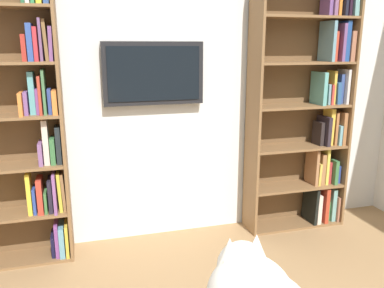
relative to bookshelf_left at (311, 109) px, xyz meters
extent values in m
cube|color=silver|center=(1.31, -0.17, 0.29)|extent=(4.52, 0.06, 2.70)
cube|color=brown|center=(-0.31, 0.02, 0.03)|extent=(0.02, 0.28, 2.19)
cube|color=brown|center=(0.55, 0.02, 0.03)|extent=(0.02, 0.28, 2.19)
cube|color=brown|center=(0.12, -0.11, 0.03)|extent=(0.89, 0.01, 2.19)
cube|color=brown|center=(0.12, 0.02, -1.05)|extent=(0.84, 0.27, 0.02)
cube|color=brown|center=(0.12, 0.02, -0.69)|extent=(0.84, 0.27, 0.02)
cube|color=brown|center=(0.12, 0.02, -0.33)|extent=(0.84, 0.27, 0.02)
cube|color=brown|center=(0.12, 0.02, 0.03)|extent=(0.84, 0.27, 0.02)
cube|color=brown|center=(0.12, 0.02, 0.40)|extent=(0.84, 0.27, 0.02)
cube|color=brown|center=(0.12, 0.02, 0.76)|extent=(0.84, 0.27, 0.02)
cube|color=#965E46|center=(-0.28, 0.03, -0.92)|extent=(0.02, 0.22, 0.23)
cube|color=#6FA59F|center=(-0.25, 0.01, -0.89)|extent=(0.04, 0.21, 0.31)
cube|color=#3D8344|center=(-0.21, 0.01, -0.95)|extent=(0.04, 0.16, 0.18)
cube|color=#B03B23|center=(-0.16, 0.03, -0.88)|extent=(0.04, 0.22, 0.33)
cube|color=#734C7F|center=(-0.12, 0.02, -0.92)|extent=(0.02, 0.13, 0.23)
cube|color=beige|center=(-0.09, 0.04, -0.90)|extent=(0.04, 0.21, 0.27)
cube|color=black|center=(-0.05, 0.03, -0.88)|extent=(0.04, 0.23, 0.33)
cube|color=navy|center=(-0.27, 0.02, -0.60)|extent=(0.04, 0.17, 0.16)
cube|color=#3A703E|center=(-0.23, 0.02, -0.57)|extent=(0.03, 0.23, 0.22)
cube|color=#AF3334|center=(-0.19, 0.03, -0.58)|extent=(0.04, 0.12, 0.20)
cube|color=#D7C449|center=(-0.15, 0.01, -0.52)|extent=(0.03, 0.19, 0.33)
cube|color=#A37144|center=(-0.11, 0.03, -0.54)|extent=(0.04, 0.14, 0.28)
cube|color=gold|center=(-0.08, 0.03, -0.58)|extent=(0.03, 0.16, 0.20)
cube|color=#A57249|center=(-0.04, 0.02, -0.52)|extent=(0.03, 0.19, 0.32)
cube|color=#A1693E|center=(-0.28, 0.01, -0.17)|extent=(0.03, 0.24, 0.29)
cube|color=#679EA8|center=(-0.24, 0.02, -0.23)|extent=(0.03, 0.21, 0.17)
cube|color=#A3663A|center=(-0.21, 0.02, -0.17)|extent=(0.02, 0.17, 0.29)
cube|color=yellow|center=(-0.17, 0.03, -0.16)|extent=(0.04, 0.13, 0.32)
cube|color=#2A222A|center=(-0.12, 0.04, -0.19)|extent=(0.03, 0.19, 0.25)
cube|color=#2A2222|center=(-0.08, 0.02, -0.21)|extent=(0.03, 0.14, 0.21)
cube|color=silver|center=(-0.28, 0.03, 0.19)|extent=(0.02, 0.17, 0.29)
cube|color=#344B88|center=(-0.25, 0.02, 0.17)|extent=(0.03, 0.12, 0.25)
cube|color=#2C5587|center=(-0.20, 0.02, 0.14)|extent=(0.04, 0.17, 0.19)
cube|color=gold|center=(-0.17, 0.02, 0.19)|extent=(0.02, 0.12, 0.28)
cube|color=#BD3C36|center=(-0.13, 0.02, 0.13)|extent=(0.02, 0.18, 0.17)
cube|color=#7196A3|center=(-0.11, 0.03, 0.13)|extent=(0.03, 0.15, 0.17)
cube|color=#32744F|center=(-0.08, 0.01, 0.16)|extent=(0.03, 0.13, 0.24)
cube|color=#5BA39E|center=(-0.04, 0.04, 0.18)|extent=(0.03, 0.21, 0.28)
cube|color=#9F654A|center=(-0.27, 0.04, 0.53)|extent=(0.04, 0.21, 0.25)
cube|color=navy|center=(-0.23, 0.04, 0.57)|extent=(0.04, 0.18, 0.33)
cube|color=#6E497D|center=(-0.19, 0.02, 0.56)|extent=(0.03, 0.23, 0.31)
cube|color=#AE2623|center=(-0.15, 0.02, 0.52)|extent=(0.03, 0.13, 0.23)
cube|color=#BD3E29|center=(-0.12, 0.03, 0.53)|extent=(0.02, 0.20, 0.24)
cube|color=#63909F|center=(-0.09, 0.03, 0.57)|extent=(0.03, 0.22, 0.33)
cube|color=black|center=(-0.23, 0.03, 0.86)|extent=(0.03, 0.16, 0.19)
cube|color=#85417F|center=(-0.20, 0.02, 0.86)|extent=(0.03, 0.17, 0.18)
cube|color=black|center=(-0.17, 0.03, 0.88)|extent=(0.03, 0.24, 0.23)
cube|color=orange|center=(-0.13, 0.04, 0.86)|extent=(0.02, 0.15, 0.18)
cube|color=slate|center=(-0.10, 0.02, 0.90)|extent=(0.03, 0.16, 0.26)
cube|color=#6F4A88|center=(-0.07, 0.01, 0.88)|extent=(0.03, 0.15, 0.23)
cube|color=brown|center=(2.06, 0.02, 0.05)|extent=(0.02, 0.28, 2.23)
cube|color=brown|center=(2.49, -0.11, 0.05)|extent=(0.89, 0.01, 2.23)
cube|color=brown|center=(2.49, 0.02, -1.05)|extent=(0.85, 0.27, 0.02)
cube|color=brown|center=(2.49, 0.02, -0.68)|extent=(0.85, 0.27, 0.02)
cube|color=brown|center=(2.49, 0.02, -0.31)|extent=(0.85, 0.27, 0.02)
cube|color=gold|center=(2.09, 0.03, -0.91)|extent=(0.02, 0.22, 0.26)
cube|color=#5E95A9|center=(2.13, 0.04, -0.92)|extent=(0.04, 0.20, 0.24)
cube|color=#7C4187|center=(2.17, 0.02, -0.91)|extent=(0.03, 0.20, 0.27)
cube|color=black|center=(2.20, 0.01, -0.96)|extent=(0.03, 0.18, 0.17)
cube|color=#996E43|center=(2.09, 0.04, -0.53)|extent=(0.03, 0.13, 0.29)
cube|color=gold|center=(2.12, 0.03, -0.52)|extent=(0.03, 0.16, 0.30)
cube|color=#85518E|center=(2.15, 0.04, -0.52)|extent=(0.02, 0.24, 0.30)
cube|color=#231F2C|center=(2.18, 0.03, -0.55)|extent=(0.03, 0.19, 0.25)
cube|color=#40743B|center=(2.22, 0.03, -0.59)|extent=(0.02, 0.17, 0.16)
cube|color=#BE3929|center=(2.25, 0.04, -0.54)|extent=(0.04, 0.17, 0.26)
cube|color=#2D4496|center=(2.30, 0.02, -0.58)|extent=(0.02, 0.17, 0.19)
cube|color=yellow|center=(2.33, 0.04, -0.51)|extent=(0.03, 0.15, 0.31)
cube|color=#20282A|center=(2.10, 0.03, -0.17)|extent=(0.03, 0.15, 0.27)
cube|color=#386F3D|center=(2.14, 0.04, -0.21)|extent=(0.03, 0.14, 0.19)
cube|color=beige|center=(2.18, 0.04, -0.14)|extent=(0.04, 0.12, 0.33)
cube|color=#7E5489|center=(2.22, 0.03, -0.22)|extent=(0.03, 0.18, 0.16)
cube|color=orange|center=(2.10, 0.03, 0.15)|extent=(0.03, 0.21, 0.17)
cube|color=#33458E|center=(2.13, 0.03, 0.15)|extent=(0.02, 0.14, 0.18)
cube|color=#447246|center=(2.16, 0.02, 0.22)|extent=(0.02, 0.21, 0.31)
cube|color=#AC3A28|center=(2.19, 0.03, 0.20)|extent=(0.02, 0.19, 0.27)
cube|color=#82468C|center=(2.21, 0.03, 0.15)|extent=(0.02, 0.12, 0.18)
cube|color=#59A4A7|center=(2.24, 0.01, 0.21)|extent=(0.04, 0.14, 0.30)
cube|color=#795291|center=(2.29, 0.04, 0.15)|extent=(0.03, 0.12, 0.16)
cube|color=orange|center=(2.32, 0.04, 0.14)|extent=(0.03, 0.21, 0.16)
cube|color=#804E88|center=(2.09, 0.04, 0.55)|extent=(0.03, 0.15, 0.23)
cube|color=olive|center=(2.13, 0.01, 0.57)|extent=(0.03, 0.13, 0.28)
cube|color=slate|center=(2.16, 0.03, 0.57)|extent=(0.02, 0.15, 0.28)
cube|color=#BA2C36|center=(2.19, 0.02, 0.54)|extent=(0.03, 0.23, 0.23)
cube|color=#304D99|center=(2.22, 0.03, 0.56)|extent=(0.04, 0.19, 0.25)
cube|color=#B03026|center=(2.26, 0.03, 0.52)|extent=(0.03, 0.14, 0.18)
cube|color=black|center=(1.36, -0.09, 0.32)|extent=(0.79, 0.06, 0.49)
cube|color=black|center=(1.36, -0.06, 0.32)|extent=(0.72, 0.01, 0.42)
sphere|color=white|center=(1.51, 2.08, -0.07)|extent=(0.15, 0.15, 0.15)
cone|color=white|center=(1.47, 2.08, -0.01)|extent=(0.07, 0.07, 0.08)
cone|color=white|center=(1.55, 2.08, -0.01)|extent=(0.07, 0.07, 0.08)
cone|color=beige|center=(1.47, 2.09, -0.02)|extent=(0.04, 0.04, 0.06)
cone|color=beige|center=(1.55, 2.09, -0.02)|extent=(0.04, 0.04, 0.06)
camera|label=1|loc=(1.92, 3.01, 0.54)|focal=37.12mm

